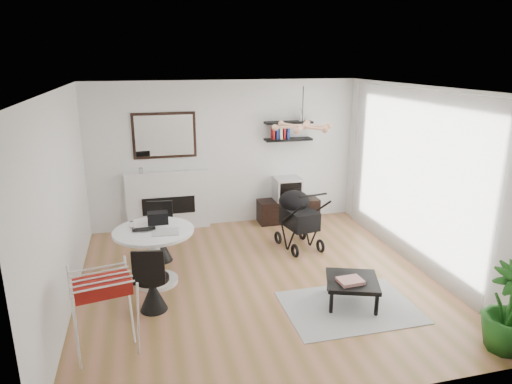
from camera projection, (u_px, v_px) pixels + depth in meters
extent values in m
plane|color=olive|center=(259.00, 281.00, 6.55)|extent=(5.00, 5.00, 0.00)
plane|color=white|center=(259.00, 89.00, 5.78)|extent=(5.00, 5.00, 0.00)
plane|color=white|center=(226.00, 154.00, 8.49)|extent=(5.00, 0.00, 5.00)
plane|color=white|center=(62.00, 205.00, 5.58)|extent=(0.00, 5.00, 5.00)
plane|color=white|center=(422.00, 179.00, 6.75)|extent=(0.00, 5.00, 5.00)
cube|color=white|center=(409.00, 176.00, 6.91)|extent=(0.04, 3.60, 2.60)
cube|color=white|center=(168.00, 201.00, 8.38)|extent=(1.50, 0.15, 1.10)
cube|color=black|center=(169.00, 205.00, 8.35)|extent=(0.95, 0.06, 0.32)
cube|color=black|center=(164.00, 135.00, 8.10)|extent=(1.12, 0.03, 0.82)
cube|color=white|center=(164.00, 136.00, 8.08)|extent=(1.02, 0.01, 0.72)
cube|color=black|center=(288.00, 139.00, 8.57)|extent=(0.90, 0.25, 0.04)
cube|color=black|center=(289.00, 122.00, 8.48)|extent=(0.90, 0.25, 0.04)
cube|color=black|center=(288.00, 210.00, 8.88)|extent=(1.18, 0.41, 0.44)
cube|color=silver|center=(287.00, 189.00, 8.75)|extent=(0.50, 0.44, 0.44)
cube|color=black|center=(291.00, 192.00, 8.55)|extent=(0.42, 0.01, 0.35)
cylinder|color=white|center=(157.00, 281.00, 6.48)|extent=(0.59, 0.59, 0.06)
cylinder|color=white|center=(155.00, 256.00, 6.37)|extent=(0.15, 0.15, 0.70)
cylinder|color=white|center=(154.00, 231.00, 6.27)|extent=(1.10, 1.10, 0.04)
imported|color=black|center=(144.00, 231.00, 6.19)|extent=(0.32, 0.22, 0.02)
cube|color=black|center=(158.00, 218.00, 6.47)|extent=(0.29, 0.18, 0.17)
cube|color=beige|center=(166.00, 232.00, 6.17)|extent=(0.39, 0.33, 0.01)
cylinder|color=white|center=(132.00, 225.00, 6.33)|extent=(0.06, 0.06, 0.09)
cylinder|color=black|center=(160.00, 234.00, 7.08)|extent=(0.44, 0.44, 0.05)
cone|color=black|center=(161.00, 248.00, 7.15)|extent=(0.36, 0.36, 0.42)
cube|color=black|center=(160.00, 215.00, 7.20)|extent=(0.40, 0.10, 0.45)
cylinder|color=black|center=(152.00, 279.00, 5.68)|extent=(0.42, 0.42, 0.05)
cone|color=black|center=(153.00, 295.00, 5.75)|extent=(0.35, 0.35, 0.40)
cube|color=black|center=(148.00, 268.00, 5.43)|extent=(0.39, 0.10, 0.43)
cube|color=maroon|center=(102.00, 284.00, 4.67)|extent=(0.60, 0.42, 0.15)
cube|color=black|center=(299.00, 218.00, 7.56)|extent=(0.54, 0.71, 0.30)
ellipsoid|color=black|center=(294.00, 201.00, 7.67)|extent=(0.52, 0.52, 0.37)
cylinder|color=black|center=(313.00, 195.00, 7.06)|extent=(0.48, 0.11, 0.03)
torus|color=black|center=(278.00, 238.00, 7.85)|extent=(0.09, 0.23, 0.23)
torus|color=black|center=(302.00, 234.00, 8.04)|extent=(0.09, 0.23, 0.23)
torus|color=black|center=(295.00, 251.00, 7.32)|extent=(0.09, 0.23, 0.23)
torus|color=black|center=(320.00, 246.00, 7.51)|extent=(0.09, 0.23, 0.23)
cube|color=#ADADAD|center=(350.00, 307.00, 5.84)|extent=(1.66, 1.20, 0.01)
cube|color=black|center=(352.00, 281.00, 5.86)|extent=(0.83, 0.83, 0.06)
cube|color=black|center=(331.00, 303.00, 5.67)|extent=(0.04, 0.04, 0.28)
cube|color=black|center=(377.00, 305.00, 5.62)|extent=(0.04, 0.04, 0.28)
cube|color=black|center=(329.00, 282.00, 6.20)|extent=(0.04, 0.04, 0.28)
cube|color=black|center=(370.00, 284.00, 6.15)|extent=(0.04, 0.04, 0.28)
cube|color=#BA3B2E|center=(350.00, 281.00, 5.77)|extent=(0.32, 0.26, 0.04)
imported|color=#1D5819|center=(510.00, 309.00, 4.88)|extent=(0.61, 0.61, 0.98)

